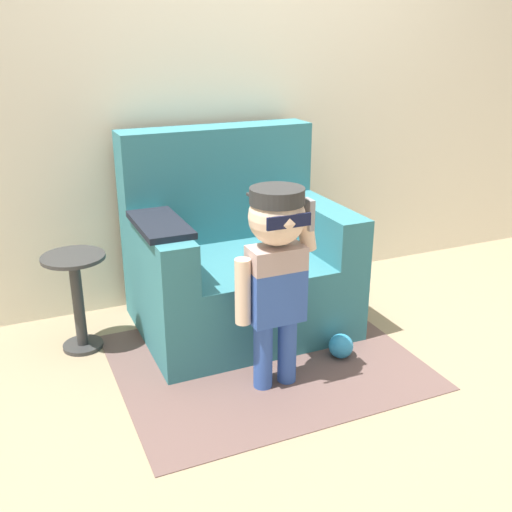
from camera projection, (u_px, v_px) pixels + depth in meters
ground_plane at (284, 320)px, 3.32m from camera, size 10.00×10.00×0.00m
wall_back at (242, 69)px, 3.35m from camera, size 10.00×0.05×2.60m
armchair at (235, 259)px, 3.20m from camera, size 1.08×0.85×1.03m
person_child at (276, 259)px, 2.51m from camera, size 0.37×0.28×0.91m
side_table at (77, 293)px, 2.93m from camera, size 0.31×0.31×0.50m
rug at (265, 361)px, 2.90m from camera, size 1.40×1.15×0.01m
toy_ball at (341, 346)px, 2.92m from camera, size 0.12×0.12×0.12m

